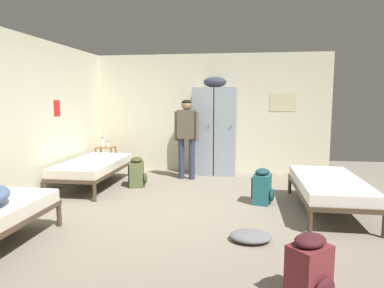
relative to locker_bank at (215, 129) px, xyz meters
The scene contains 13 objects.
ground_plane 2.82m from the locker_bank, 93.17° to the right, with size 9.34×9.34×0.00m, color gray.
room_backdrop 1.98m from the locker_bank, 140.12° to the right, with size 5.17×5.90×2.59m.
locker_bank is the anchor object (origin of this frame).
shelf_unit 2.46m from the locker_bank, behind, with size 0.38×0.30×0.57m.
bed_left_rear 2.62m from the locker_bank, 146.34° to the right, with size 0.90×1.90×0.49m.
bed_right 3.00m from the locker_bank, 51.57° to the right, with size 0.90×1.90×0.49m.
person_traveler 0.76m from the locker_bank, 132.81° to the right, with size 0.50×0.25×1.60m.
water_bottle 2.48m from the locker_bank, behind, with size 0.07×0.07×0.21m.
lotion_bottle 2.34m from the locker_bank, behind, with size 0.05×0.05×0.13m.
backpack_teal 2.36m from the locker_bank, 65.93° to the right, with size 0.38×0.37×0.55m.
backpack_maroon 4.87m from the locker_bank, 76.25° to the right, with size 0.42×0.42×0.55m.
backpack_olive 1.98m from the locker_bank, 135.41° to the right, with size 0.38×0.36×0.55m.
clothes_pile_grey 3.72m from the locker_bank, 78.76° to the right, with size 0.47×0.39×0.11m.
Camera 1 is at (0.74, -4.78, 1.61)m, focal length 32.71 mm.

